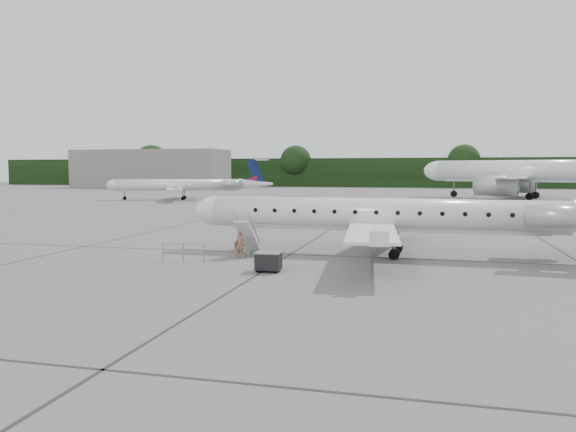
% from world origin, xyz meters
% --- Properties ---
extents(ground, '(320.00, 320.00, 0.00)m').
position_xyz_m(ground, '(0.00, 0.00, 0.00)').
color(ground, slate).
rests_on(ground, ground).
extents(treeline, '(260.00, 4.00, 8.00)m').
position_xyz_m(treeline, '(0.00, 130.00, 4.00)').
color(treeline, black).
rests_on(treeline, ground).
extents(terminal_building, '(40.00, 14.00, 10.00)m').
position_xyz_m(terminal_building, '(-70.00, 110.00, 5.00)').
color(terminal_building, slate).
rests_on(terminal_building, ground).
extents(main_regional_jet, '(25.74, 18.82, 6.49)m').
position_xyz_m(main_regional_jet, '(-1.06, 5.99, 3.25)').
color(main_regional_jet, silver).
rests_on(main_regional_jet, ground).
extents(airstair, '(0.90, 2.13, 2.03)m').
position_xyz_m(airstair, '(-8.38, 4.16, 1.02)').
color(airstair, silver).
rests_on(airstair, ground).
extents(passenger, '(0.56, 0.38, 1.53)m').
position_xyz_m(passenger, '(-8.40, 2.95, 0.76)').
color(passenger, brown).
rests_on(passenger, ground).
extents(safety_railing, '(2.19, 0.43, 1.00)m').
position_xyz_m(safety_railing, '(-10.95, 1.16, 0.50)').
color(safety_railing, gray).
rests_on(safety_railing, ground).
extents(baggage_cart, '(1.22, 1.01, 1.02)m').
position_xyz_m(baggage_cart, '(-5.79, -0.48, 0.51)').
color(baggage_cart, black).
rests_on(baggage_cart, ground).
extents(bg_narrowbody, '(42.25, 36.26, 12.80)m').
position_xyz_m(bg_narrowbody, '(16.52, 73.50, 6.40)').
color(bg_narrowbody, silver).
rests_on(bg_narrowbody, ground).
extents(bg_regional_left, '(29.55, 25.09, 6.59)m').
position_xyz_m(bg_regional_left, '(-37.55, 57.22, 3.30)').
color(bg_regional_left, silver).
rests_on(bg_regional_left, ground).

